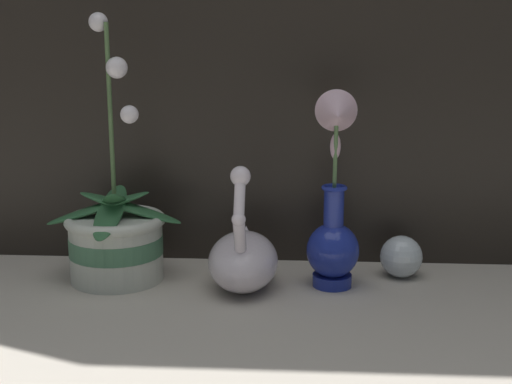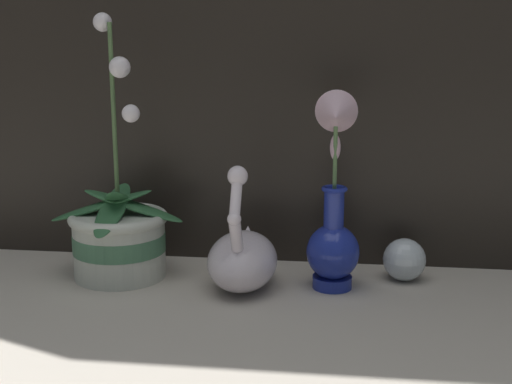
{
  "view_description": "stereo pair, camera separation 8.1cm",
  "coord_description": "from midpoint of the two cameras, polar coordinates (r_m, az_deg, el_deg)",
  "views": [
    {
      "loc": [
        0.08,
        -1.06,
        0.44
      ],
      "look_at": [
        0.01,
        0.14,
        0.17
      ],
      "focal_mm": 50.0,
      "sensor_mm": 36.0,
      "label": 1
    },
    {
      "loc": [
        0.16,
        -1.06,
        0.44
      ],
      "look_at": [
        0.01,
        0.14,
        0.17
      ],
      "focal_mm": 50.0,
      "sensor_mm": 36.0,
      "label": 2
    }
  ],
  "objects": [
    {
      "name": "glass_sphere",
      "position": [
        1.33,
        13.51,
        -5.3
      ],
      "size": [
        0.08,
        0.08,
        0.08
      ],
      "color": "silver",
      "rests_on": "ground_plane"
    },
    {
      "name": "blue_vase",
      "position": [
        1.24,
        8.1,
        -2.14
      ],
      "size": [
        0.09,
        0.11,
        0.35
      ],
      "color": "navy",
      "rests_on": "ground_plane"
    },
    {
      "name": "swan_figurine",
      "position": [
        1.25,
        0.78,
        -5.23
      ],
      "size": [
        0.12,
        0.2,
        0.23
      ],
      "color": "white",
      "rests_on": "ground_plane"
    },
    {
      "name": "ground_plane",
      "position": [
        1.16,
        0.83,
        -9.77
      ],
      "size": [
        2.8,
        2.8,
        0.0
      ],
      "primitive_type": "plane",
      "color": "#BCB2A3"
    },
    {
      "name": "orchid_potted_plant",
      "position": [
        1.32,
        -9.19,
        -3.36
      ],
      "size": [
        0.25,
        0.24,
        0.47
      ],
      "color": "beige",
      "rests_on": "ground_plane"
    }
  ]
}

